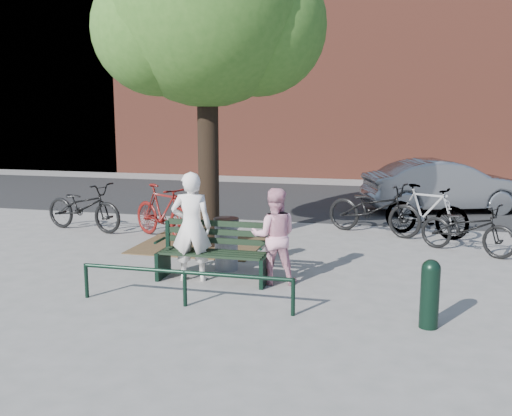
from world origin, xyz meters
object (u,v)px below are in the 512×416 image
(park_bench, at_px, (214,250))
(litter_bin, at_px, (226,243))
(person_left, at_px, (191,227))
(person_right, at_px, (274,236))
(bicycle_c, at_px, (374,208))
(bollard, at_px, (430,291))
(parked_car, at_px, (445,186))

(park_bench, bearing_deg, litter_bin, 89.46)
(person_left, distance_m, person_right, 1.30)
(litter_bin, xyz_separation_m, bicycle_c, (2.28, 3.43, 0.12))
(bollard, bearing_deg, parked_car, 84.89)
(park_bench, relative_size, person_left, 1.01)
(person_left, xyz_separation_m, bollard, (3.53, -1.17, -0.40))
(person_right, relative_size, litter_bin, 1.70)
(litter_bin, height_order, bicycle_c, bicycle_c)
(person_left, bearing_deg, bollard, 149.86)
(person_left, xyz_separation_m, person_right, (1.28, 0.18, -0.12))
(litter_bin, relative_size, bicycle_c, 0.41)
(person_left, bearing_deg, person_right, 176.13)
(bollard, relative_size, litter_bin, 0.99)
(bollard, height_order, parked_car, parked_car)
(bollard, bearing_deg, park_bench, 158.25)
(person_left, height_order, litter_bin, person_left)
(person_right, xyz_separation_m, bollard, (2.25, -1.35, -0.28))
(park_bench, xyz_separation_m, person_right, (0.95, 0.07, 0.27))
(person_left, xyz_separation_m, litter_bin, (0.34, 0.74, -0.42))
(bollard, relative_size, parked_car, 0.21)
(park_bench, relative_size, bollard, 2.01)
(bollard, xyz_separation_m, parked_car, (0.77, 8.58, 0.23))
(person_left, distance_m, litter_bin, 0.91)
(person_right, height_order, litter_bin, person_right)
(bollard, bearing_deg, bicycle_c, 99.73)
(bicycle_c, bearing_deg, person_left, 169.91)
(park_bench, bearing_deg, person_right, 4.28)
(park_bench, distance_m, bicycle_c, 4.66)
(park_bench, bearing_deg, person_left, -161.99)
(park_bench, xyz_separation_m, person_left, (-0.33, -0.11, 0.38))
(park_bench, xyz_separation_m, parked_car, (3.97, 7.30, 0.21))
(bollard, bearing_deg, person_left, 161.67)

